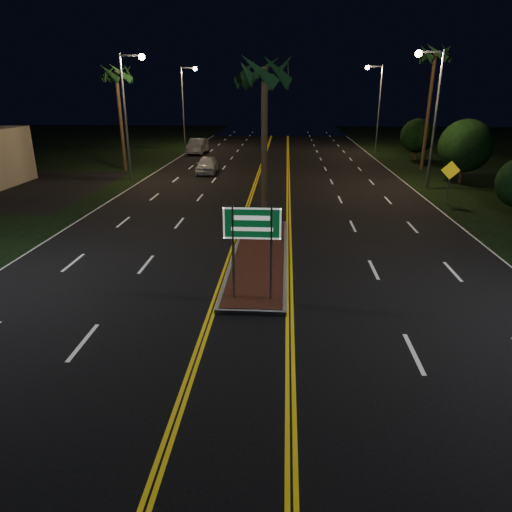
# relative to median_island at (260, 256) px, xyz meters

# --- Properties ---
(ground) EXTENTS (120.00, 120.00, 0.00)m
(ground) POSITION_rel_median_island_xyz_m (0.00, -7.00, -0.08)
(ground) COLOR black
(ground) RESTS_ON ground
(median_island) EXTENTS (2.25, 10.25, 0.17)m
(median_island) POSITION_rel_median_island_xyz_m (0.00, 0.00, 0.00)
(median_island) COLOR gray
(median_island) RESTS_ON ground
(highway_sign) EXTENTS (1.80, 0.08, 3.20)m
(highway_sign) POSITION_rel_median_island_xyz_m (0.00, -4.20, 2.32)
(highway_sign) COLOR gray
(highway_sign) RESTS_ON ground
(streetlight_left_mid) EXTENTS (1.91, 0.44, 9.00)m
(streetlight_left_mid) POSITION_rel_median_island_xyz_m (-10.61, 17.00, 5.57)
(streetlight_left_mid) COLOR gray
(streetlight_left_mid) RESTS_ON ground
(streetlight_left_far) EXTENTS (1.91, 0.44, 9.00)m
(streetlight_left_far) POSITION_rel_median_island_xyz_m (-10.61, 37.00, 5.57)
(streetlight_left_far) COLOR gray
(streetlight_left_far) RESTS_ON ground
(streetlight_right_mid) EXTENTS (1.91, 0.44, 9.00)m
(streetlight_right_mid) POSITION_rel_median_island_xyz_m (10.61, 15.00, 5.57)
(streetlight_right_mid) COLOR gray
(streetlight_right_mid) RESTS_ON ground
(streetlight_right_far) EXTENTS (1.91, 0.44, 9.00)m
(streetlight_right_far) POSITION_rel_median_island_xyz_m (10.61, 35.00, 5.57)
(streetlight_right_far) COLOR gray
(streetlight_right_far) RESTS_ON ground
(palm_median) EXTENTS (2.40, 2.40, 8.30)m
(palm_median) POSITION_rel_median_island_xyz_m (0.00, 3.50, 7.19)
(palm_median) COLOR #382819
(palm_median) RESTS_ON ground
(palm_left_far) EXTENTS (2.40, 2.40, 8.80)m
(palm_left_far) POSITION_rel_median_island_xyz_m (-12.80, 21.00, 7.66)
(palm_left_far) COLOR #382819
(palm_left_far) RESTS_ON ground
(palm_right_far) EXTENTS (2.40, 2.40, 10.30)m
(palm_right_far) POSITION_rel_median_island_xyz_m (12.80, 23.00, 9.06)
(palm_right_far) COLOR #382819
(palm_right_far) RESTS_ON ground
(shrub_mid) EXTENTS (3.78, 3.78, 4.62)m
(shrub_mid) POSITION_rel_median_island_xyz_m (14.00, 17.00, 2.64)
(shrub_mid) COLOR #382819
(shrub_mid) RESTS_ON ground
(shrub_far) EXTENTS (3.24, 3.24, 3.96)m
(shrub_far) POSITION_rel_median_island_xyz_m (13.80, 29.00, 2.25)
(shrub_far) COLOR #382819
(shrub_far) RESTS_ON ground
(car_near) EXTENTS (2.24, 4.83, 1.58)m
(car_near) POSITION_rel_median_island_xyz_m (-5.55, 20.19, 0.71)
(car_near) COLOR silver
(car_near) RESTS_ON ground
(car_far) EXTENTS (2.42, 5.47, 1.81)m
(car_far) POSITION_rel_median_island_xyz_m (-8.65, 32.46, 0.82)
(car_far) COLOR #ACACB6
(car_far) RESTS_ON ground
(warning_sign) EXTENTS (1.09, 0.15, 2.61)m
(warning_sign) POSITION_rel_median_island_xyz_m (10.80, 10.17, 1.62)
(warning_sign) COLOR gray
(warning_sign) RESTS_ON ground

